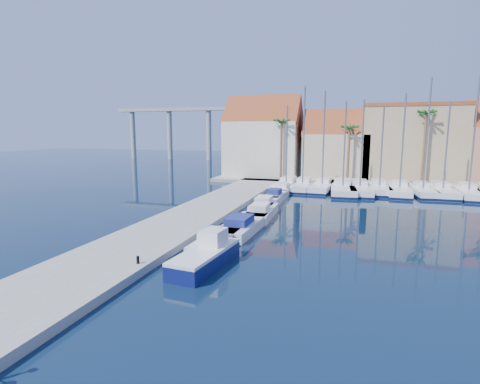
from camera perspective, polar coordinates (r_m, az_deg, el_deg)
The scene contains 28 objects.
ground at distance 17.83m, azimuth -1.07°, elevation -17.32°, with size 260.00×260.00×0.00m, color black.
quay_west at distance 32.81m, azimuth -8.67°, elevation -4.48°, with size 6.00×77.00×0.50m, color gray.
shore_north at distance 63.81m, azimuth 21.53°, elevation 1.65°, with size 54.00×16.00×0.50m, color gray.
bollard at distance 22.46m, azimuth -15.29°, elevation -9.94°, with size 0.18×0.18×0.44m, color black.
fishing_boat at distance 22.65m, azimuth -5.16°, elevation -9.59°, with size 2.52×5.99×2.04m.
motorboat_west_0 at distance 25.97m, azimuth -3.78°, elevation -7.49°, with size 2.03×5.98×1.40m.
motorboat_west_1 at distance 30.09m, azimuth 0.31°, elevation -5.12°, with size 2.65×7.54×1.40m.
motorboat_west_2 at distance 35.06m, azimuth 3.28°, elevation -3.06°, with size 2.34×6.64×1.40m.
motorboat_west_3 at distance 38.86m, azimuth 3.84°, elevation -1.85°, with size 2.23×6.63×1.40m.
motorboat_west_4 at distance 43.91m, azimuth 5.41°, elevation -0.58°, with size 2.00×5.98×1.40m.
motorboat_west_5 at distance 49.32m, azimuth 6.55°, elevation 0.48°, with size 2.18×6.78×1.40m.
sailboat_0 at distance 52.72m, azimuth 7.17°, elevation 1.11°, with size 3.18×9.78×11.39m.
sailboat_1 at distance 52.31m, azimuth 9.59°, elevation 1.03°, with size 2.75×9.29×13.87m.
sailboat_2 at distance 52.12m, azimuth 12.48°, elevation 0.89°, with size 3.27×9.66×13.10m.
sailboat_3 at distance 51.32m, azimuth 15.34°, elevation 0.60°, with size 3.96×11.84×11.74m.
sailboat_4 at distance 51.29m, azimuth 17.74°, elevation 0.50°, with size 3.36×10.60×11.92m.
sailboat_5 at distance 52.55m, azimuth 20.39°, elevation 0.57°, with size 3.04×9.31×11.01m.
sailboat_6 at distance 52.22m, azimuth 23.11°, elevation 0.36°, with size 3.25×10.20×12.57m.
sailboat_7 at distance 52.41m, azimuth 25.98°, elevation 0.27°, with size 2.89×8.74×14.31m.
sailboat_8 at distance 53.29m, azimuth 28.38°, elevation 0.15°, with size 2.52×9.42×11.42m.
sailboat_9 at distance 53.83m, azimuth 31.34°, elevation 0.02°, with size 2.94×10.04×14.30m.
building_0 at distance 63.95m, azimuth 3.62°, elevation 7.93°, with size 12.30×9.00×13.50m.
building_1 at distance 62.27m, azimuth 14.47°, elevation 6.49°, with size 10.30×8.00×11.00m.
building_2 at distance 63.67m, azimuth 24.56°, elevation 6.88°, with size 14.20×10.20×11.50m.
palm_0 at distance 58.20m, azimuth 6.36°, elevation 10.28°, with size 2.60×2.60×10.15m.
palm_1 at distance 57.15m, azimuth 16.36°, elevation 9.04°, with size 2.60×2.60×9.15m.
palm_2 at distance 57.88m, azimuth 26.55°, elevation 10.31°, with size 2.60×2.60×11.15m.
viaduct at distance 106.70m, azimuth -7.36°, elevation 10.39°, with size 48.00×2.20×14.45m.
Camera 1 is at (5.01, -15.14, 7.98)m, focal length 28.00 mm.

